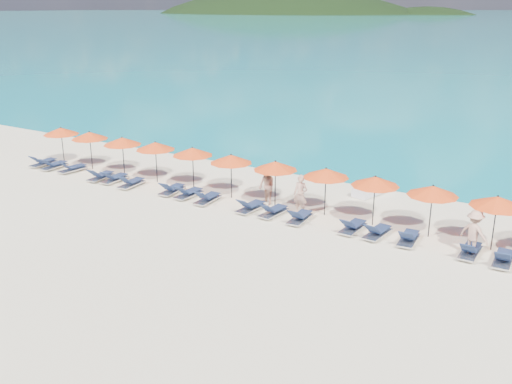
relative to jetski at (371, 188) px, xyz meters
The scene contains 35 objects.
ground 9.43m from the jetski, 110.21° to the right, with size 1400.00×1400.00×0.00m, color beige.
headland_main 612.83m from the jetski, 119.72° to the left, with size 374.00×242.00×126.50m.
headland_small 573.16m from the jetski, 105.54° to the left, with size 162.00×126.00×85.50m.
jetski is the anchor object (origin of this frame).
beachgoer_a 4.81m from the jetski, 111.15° to the right, with size 0.68×0.45×1.87m, color tan.
beachgoer_b 5.56m from the jetski, 132.70° to the right, with size 0.89×0.51×1.83m, color tan.
beachgoer_c 7.79m from the jetski, 39.26° to the right, with size 1.17×0.54×1.81m, color tan.
umbrella_0 18.58m from the jetski, 167.01° to the right, with size 2.10×2.10×2.28m.
umbrella_1 16.28m from the jetski, 165.29° to the right, with size 2.10×2.10×2.28m.
umbrella_2 13.78m from the jetski, 162.24° to the right, with size 2.10×2.10×2.28m.
umbrella_3 11.56m from the jetski, 159.15° to the right, with size 2.10×2.10×2.28m.
umbrella_4 9.32m from the jetski, 154.13° to the right, with size 2.10×2.10×2.28m.
umbrella_5 7.28m from the jetski, 143.91° to the right, with size 2.10×2.10×2.28m.
umbrella_6 5.51m from the jetski, 128.39° to the right, with size 2.10×2.10×2.28m.
umbrella_7 4.36m from the jetski, 100.25° to the right, with size 2.10×2.10×2.28m.
umbrella_8 4.64m from the jetski, 67.89° to the right, with size 2.10×2.10×2.28m.
umbrella_9 5.97m from the jetski, 44.55° to the right, with size 2.10×2.10×2.28m.
umbrella_10 7.91m from the jetski, 31.75° to the right, with size 2.10×2.10×2.28m.
lounger_0 19.38m from the jetski, 164.42° to the right, with size 0.68×1.72×0.66m.
lounger_1 18.37m from the jetski, 163.20° to the right, with size 0.70×1.73×0.66m.
lounger_2 16.97m from the jetski, 162.24° to the right, with size 0.78×1.75×0.66m.
lounger_3 14.64m from the jetski, 158.22° to the right, with size 0.77×1.75×0.66m.
lounger_4 13.72m from the jetski, 157.10° to the right, with size 0.67×1.72×0.66m.
lounger_5 12.52m from the jetski, 154.01° to the right, with size 0.75×1.74×0.66m.
lounger_6 10.15m from the jetski, 149.04° to the right, with size 0.78×1.75×0.66m.
lounger_7 9.25m from the jetski, 145.25° to the right, with size 0.69×1.72×0.66m.
lounger_8 8.32m from the jetski, 139.41° to the right, with size 0.72×1.73×0.66m.
lounger_9 6.59m from the jetski, 126.01° to the right, with size 0.74×1.74×0.66m.
lounger_10 5.94m from the jetski, 116.66° to the right, with size 0.76×1.75×0.66m.
lounger_11 5.50m from the jetski, 103.31° to the right, with size 0.73×1.74×0.66m.
lounger_12 5.31m from the jetski, 77.17° to the right, with size 0.70×1.73×0.66m.
lounger_13 5.68m from the jetski, 66.31° to the right, with size 0.78×1.75×0.66m.
lounger_14 6.28m from the jetski, 55.15° to the right, with size 0.76×1.75×0.66m.
lounger_15 7.88m from the jetski, 40.58° to the right, with size 0.62×1.70×0.66m.
lounger_16 8.89m from the jetski, 36.00° to the right, with size 0.68×1.72×0.66m.
Camera 1 is at (12.79, -17.69, 9.21)m, focal length 40.00 mm.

